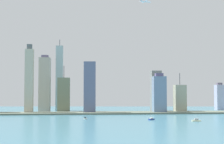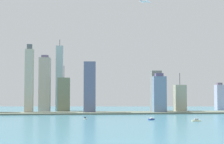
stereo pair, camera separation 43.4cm
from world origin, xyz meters
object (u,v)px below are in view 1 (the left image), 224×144
(boat_1, at_px, (196,120))
(airplane, at_px, (145,1))
(skyscraper_5, at_px, (219,97))
(skyscraper_7, at_px, (64,95))
(boat_4, at_px, (85,118))
(skyscraper_11, at_px, (159,94))
(skyscraper_1, at_px, (156,99))
(skyscraper_3, at_px, (59,78))
(skyscraper_8, at_px, (156,91))
(skyscraper_9, at_px, (90,88))
(skyscraper_4, at_px, (180,99))
(boat_0, at_px, (151,119))
(skyscraper_10, at_px, (29,80))
(skyscraper_13, at_px, (45,84))

(boat_1, bearing_deg, airplane, -71.25)
(skyscraper_5, height_order, skyscraper_7, skyscraper_7)
(skyscraper_7, distance_m, boat_4, 179.21)
(skyscraper_7, height_order, skyscraper_11, skyscraper_7)
(skyscraper_1, xyz_separation_m, skyscraper_3, (-238.64, 11.61, 50.17))
(skyscraper_8, relative_size, skyscraper_9, 0.86)
(skyscraper_4, bearing_deg, boat_1, -99.60)
(skyscraper_8, relative_size, boat_0, 8.24)
(boat_4, xyz_separation_m, airplane, (128.94, 111.08, 240.08))
(skyscraper_8, height_order, airplane, airplane)
(skyscraper_4, distance_m, skyscraper_11, 58.27)
(skyscraper_10, bearing_deg, skyscraper_7, 22.41)
(boat_4, height_order, airplane, airplane)
(boat_0, bearing_deg, skyscraper_3, 87.34)
(skyscraper_5, relative_size, airplane, 2.48)
(skyscraper_9, distance_m, boat_1, 257.87)
(skyscraper_5, distance_m, boat_1, 331.19)
(skyscraper_13, bearing_deg, boat_0, -46.27)
(skyscraper_1, relative_size, skyscraper_7, 0.56)
(boat_1, distance_m, airplane, 296.51)
(skyscraper_7, relative_size, airplane, 3.77)
(skyscraper_9, distance_m, skyscraper_10, 130.73)
(skyscraper_1, bearing_deg, skyscraper_3, 177.21)
(skyscraper_9, relative_size, boat_4, 9.46)
(skyscraper_4, relative_size, skyscraper_13, 0.68)
(skyscraper_1, distance_m, skyscraper_8, 43.85)
(skyscraper_4, xyz_separation_m, skyscraper_9, (-204.19, -17.73, 24.89))
(skyscraper_8, bearing_deg, skyscraper_5, 15.18)
(skyscraper_11, height_order, boat_4, skyscraper_11)
(skyscraper_10, height_order, boat_4, skyscraper_10)
(skyscraper_3, height_order, skyscraper_7, skyscraper_3)
(skyscraper_8, bearing_deg, skyscraper_10, -171.11)
(airplane, bearing_deg, skyscraper_8, 47.26)
(skyscraper_3, xyz_separation_m, skyscraper_8, (229.27, -50.26, -31.70))
(skyscraper_4, xyz_separation_m, skyscraper_13, (-306.50, 40.21, 32.51))
(skyscraper_9, relative_size, skyscraper_11, 1.28)
(skyscraper_4, distance_m, skyscraper_7, 262.50)
(skyscraper_1, xyz_separation_m, skyscraper_13, (-268.79, -33.80, 34.17))
(skyscraper_9, bearing_deg, skyscraper_8, 18.67)
(skyscraper_8, relative_size, skyscraper_11, 1.10)
(skyscraper_8, bearing_deg, skyscraper_11, -95.70)
(skyscraper_9, height_order, skyscraper_13, skyscraper_13)
(skyscraper_3, xyz_separation_m, skyscraper_10, (-57.40, -95.09, -8.27))
(skyscraper_9, bearing_deg, airplane, -9.32)
(skyscraper_11, relative_size, airplane, 3.13)
(skyscraper_8, bearing_deg, skyscraper_1, 76.37)
(skyscraper_8, bearing_deg, skyscraper_4, -36.91)
(skyscraper_1, xyz_separation_m, airplane, (-47.49, -111.27, 212.03))
(skyscraper_4, xyz_separation_m, skyscraper_11, (-52.83, -22.29, 10.34))
(skyscraper_4, bearing_deg, skyscraper_5, 32.93)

